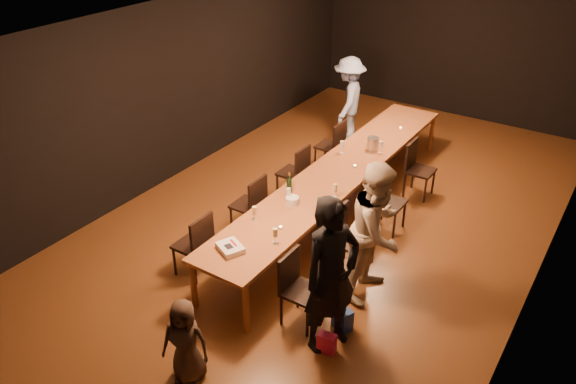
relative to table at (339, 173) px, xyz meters
The scene contains 30 objects.
ground 0.70m from the table, ahead, with size 10.00×10.00×0.00m, color #3F260F.
room_shell 1.38m from the table, ahead, with size 6.04×10.04×3.02m.
table is the anchor object (origin of this frame).
chair_right_0 2.56m from the table, 70.50° to the right, with size 0.42×0.42×0.93m, color black, non-canonical shape.
chair_right_1 1.49m from the table, 54.69° to the right, with size 0.42×0.42×0.93m, color black, non-canonical shape.
chair_right_2 0.88m from the table, ahead, with size 0.42×0.42×0.93m, color black, non-canonical shape.
chair_right_3 1.49m from the table, 54.69° to the left, with size 0.42×0.42×0.93m, color black, non-canonical shape.
chair_left_0 2.56m from the table, 109.50° to the right, with size 0.42×0.42×0.93m, color black, non-canonical shape.
chair_left_1 1.49m from the table, 125.31° to the right, with size 0.42×0.42×0.93m, color black, non-canonical shape.
chair_left_2 0.88m from the table, behind, with size 0.42×0.42×0.93m, color black, non-canonical shape.
chair_left_3 1.49m from the table, 125.31° to the left, with size 0.42×0.42×0.93m, color black, non-canonical shape.
woman_birthday 2.83m from the table, 63.13° to the right, with size 0.69×0.45×1.89m, color black.
woman_tan 1.92m from the table, 47.67° to the right, with size 0.88×0.69×1.82m, color beige.
man_blue 2.79m from the table, 115.43° to the left, with size 1.08×0.62×1.67m, color #97B3E9.
child 3.79m from the table, 85.57° to the right, with size 0.50×0.32×1.01m, color #402E23.
gift_bag_red 3.03m from the table, 63.36° to the right, with size 0.21×0.11×0.24m, color #E3225F.
gift_bag_blue 2.65m from the table, 59.78° to the right, with size 0.23×0.15×0.29m, color #234297.
birthday_cake 2.54m from the table, 92.05° to the right, with size 0.39×0.36×0.08m.
plate_stack 1.23m from the table, 92.81° to the right, with size 0.18×0.18×0.10m, color white.
champagne_bottle 1.04m from the table, 105.40° to the right, with size 0.07×0.07×0.31m, color black, non-canonical shape.
ice_bucket 0.93m from the table, 83.79° to the left, with size 0.19×0.19×0.21m, color #A6A7AB.
wineglass_0 1.86m from the table, 97.35° to the right, with size 0.06×0.06×0.21m, color beige, non-canonical shape.
wineglass_1 2.13m from the table, 82.79° to the right, with size 0.06×0.06×0.21m, color beige, non-canonical shape.
wineglass_2 1.22m from the table, 96.33° to the right, with size 0.06×0.06×0.21m, color silver, non-canonical shape.
wineglass_3 0.84m from the table, 66.04° to the right, with size 0.06×0.06×0.21m, color beige, non-canonical shape.
wineglass_4 0.61m from the table, 116.00° to the left, with size 0.06×0.06×0.21m, color silver, non-canonical shape.
wineglass_5 0.92m from the table, 73.18° to the left, with size 0.06×0.06×0.21m, color silver, non-canonical shape.
tealight_near 1.83m from the table, 85.29° to the right, with size 0.05×0.05×0.03m, color #B2B7B2.
tealight_mid 0.26m from the table, 53.87° to the left, with size 0.05×0.05×0.03m, color #B2B7B2.
tealight_far 1.94m from the table, 85.56° to the left, with size 0.05×0.05×0.03m, color #B2B7B2.
Camera 1 is at (3.49, -6.71, 4.72)m, focal length 35.00 mm.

